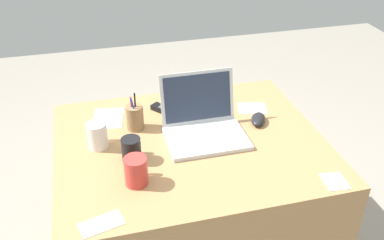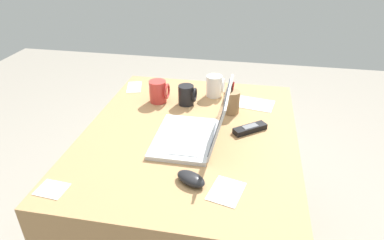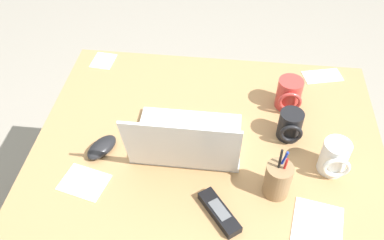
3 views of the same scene
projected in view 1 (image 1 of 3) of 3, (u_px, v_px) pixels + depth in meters
desk at (191, 209)px, 2.01m from camera, size 1.10×0.90×0.76m
laptop at (203, 125)px, 1.83m from camera, size 0.33×0.29×0.24m
computer_mouse at (258, 119)px, 1.93m from camera, size 0.11×0.13×0.04m
coffee_mug_white at (97, 135)px, 1.76m from camera, size 0.08×0.09×0.11m
coffee_mug_tall at (131, 149)px, 1.68m from camera, size 0.08×0.09×0.10m
coffee_mug_spare at (136, 170)px, 1.56m from camera, size 0.08×0.10×0.11m
cordless_phone at (166, 110)px, 2.01m from camera, size 0.13×0.15×0.03m
pen_holder at (135, 117)px, 1.87m from camera, size 0.08×0.08×0.17m
paper_note_near_laptop at (335, 181)px, 1.59m from camera, size 0.09×0.10×0.00m
paper_note_left at (101, 224)px, 1.41m from camera, size 0.16×0.11×0.00m
paper_note_right at (252, 108)px, 2.05m from camera, size 0.15×0.13×0.00m
paper_note_front at (108, 118)px, 1.97m from camera, size 0.16×0.20×0.00m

